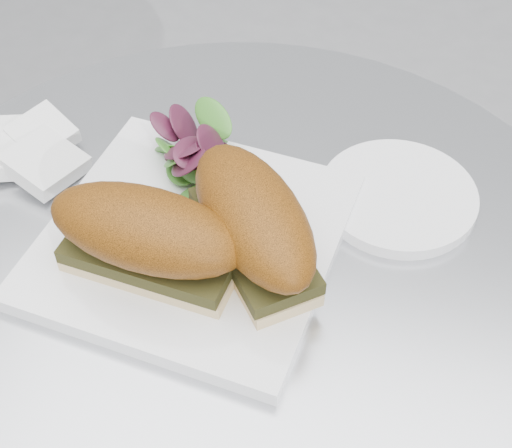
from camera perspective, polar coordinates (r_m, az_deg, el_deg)
The scene contains 7 objects.
table at distance 0.85m, azimuth -1.30°, elevation -13.54°, with size 0.70×0.70×0.73m.
plate at distance 0.65m, azimuth -5.11°, elevation -1.15°, with size 0.26×0.26×0.02m, color white.
sandwich_left at distance 0.59m, azimuth -8.72°, elevation -0.97°, with size 0.18×0.10×0.08m.
sandwich_right at distance 0.60m, azimuth -0.23°, elevation 0.21°, with size 0.17×0.19×0.08m.
salad at distance 0.68m, azimuth -5.58°, elevation 5.52°, with size 0.11×0.11×0.05m, color #3E7E29, non-canonical shape.
napkin at distance 0.76m, azimuth -17.48°, elevation 4.97°, with size 0.11×0.11×0.02m, color white, non-canonical shape.
saucer at distance 0.70m, azimuth 11.31°, elevation 2.22°, with size 0.15×0.15×0.01m, color white.
Camera 1 is at (0.11, -0.39, 1.23)m, focal length 50.00 mm.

